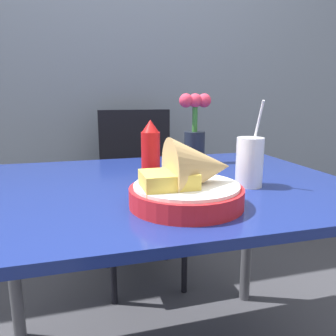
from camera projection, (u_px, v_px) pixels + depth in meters
name	position (u px, v px, depth m)	size (l,w,h in m)	color
wall_window	(115.00, 44.00, 1.94)	(7.00, 0.06, 2.60)	slate
dining_table	(162.00, 212.00, 1.03)	(1.16, 0.87, 0.74)	navy
chair_far_window	(138.00, 179.00, 1.81)	(0.40, 0.40, 0.92)	black
food_basket	(191.00, 182.00, 0.79)	(0.28, 0.28, 0.17)	red
ketchup_bottle	(151.00, 153.00, 0.98)	(0.06, 0.06, 0.19)	red
drink_cup	(249.00, 164.00, 0.96)	(0.08, 0.08, 0.25)	silver
flower_vase	(195.00, 130.00, 1.30)	(0.13, 0.08, 0.27)	black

